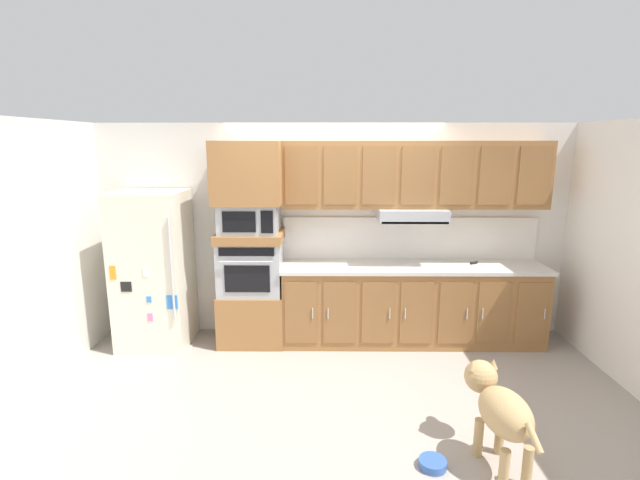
# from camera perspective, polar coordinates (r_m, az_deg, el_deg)

# --- Properties ---
(ground_plane) EXTENTS (9.60, 9.60, 0.00)m
(ground_plane) POSITION_cam_1_polar(r_m,az_deg,el_deg) (4.91, 1.83, -15.81)
(ground_plane) COLOR #9E9389
(back_kitchen_wall) EXTENTS (6.20, 0.12, 2.50)m
(back_kitchen_wall) POSITION_cam_1_polar(r_m,az_deg,el_deg) (5.55, 1.65, 1.21)
(back_kitchen_wall) COLOR silver
(back_kitchen_wall) RESTS_ON ground
(side_panel_left) EXTENTS (0.12, 7.10, 2.50)m
(side_panel_left) POSITION_cam_1_polar(r_m,az_deg,el_deg) (5.21, -30.58, -1.22)
(side_panel_left) COLOR silver
(side_panel_left) RESTS_ON ground
(side_panel_right) EXTENTS (0.12, 7.10, 2.50)m
(side_panel_right) POSITION_cam_1_polar(r_m,az_deg,el_deg) (5.33, 33.62, -1.30)
(side_panel_right) COLOR white
(side_panel_right) RESTS_ON ground
(refrigerator) EXTENTS (0.76, 0.73, 1.76)m
(refrigerator) POSITION_cam_1_polar(r_m,az_deg,el_deg) (5.56, -19.79, -3.42)
(refrigerator) COLOR silver
(refrigerator) RESTS_ON ground
(oven_base_cabinet) EXTENTS (0.74, 0.62, 0.60)m
(oven_base_cabinet) POSITION_cam_1_polar(r_m,az_deg,el_deg) (5.53, -8.27, -9.22)
(oven_base_cabinet) COLOR #996638
(oven_base_cabinet) RESTS_ON ground
(built_in_oven) EXTENTS (0.70, 0.62, 0.60)m
(built_in_oven) POSITION_cam_1_polar(r_m,az_deg,el_deg) (5.34, -8.46, -3.22)
(built_in_oven) COLOR #A8AAAF
(built_in_oven) RESTS_ON oven_base_cabinet
(appliance_mid_shelf) EXTENTS (0.74, 0.62, 0.10)m
(appliance_mid_shelf) POSITION_cam_1_polar(r_m,az_deg,el_deg) (5.26, -8.58, 0.47)
(appliance_mid_shelf) COLOR #996638
(appliance_mid_shelf) RESTS_ON built_in_oven
(microwave) EXTENTS (0.64, 0.54, 0.32)m
(microwave) POSITION_cam_1_polar(r_m,az_deg,el_deg) (5.22, -8.65, 2.72)
(microwave) COLOR #A8AAAF
(microwave) RESTS_ON appliance_mid_shelf
(appliance_upper_cabinet) EXTENTS (0.74, 0.62, 0.68)m
(appliance_upper_cabinet) POSITION_cam_1_polar(r_m,az_deg,el_deg) (5.17, -8.83, 8.20)
(appliance_upper_cabinet) COLOR #996638
(appliance_upper_cabinet) RESTS_ON microwave
(lower_cabinet_run) EXTENTS (2.95, 0.63, 0.88)m
(lower_cabinet_run) POSITION_cam_1_polar(r_m,az_deg,el_deg) (5.51, 11.18, -7.86)
(lower_cabinet_run) COLOR #996638
(lower_cabinet_run) RESTS_ON ground
(countertop_slab) EXTENTS (2.99, 0.64, 0.04)m
(countertop_slab) POSITION_cam_1_polar(r_m,az_deg,el_deg) (5.37, 11.37, -3.23)
(countertop_slab) COLOR beige
(countertop_slab) RESTS_ON lower_cabinet_run
(backsplash_panel) EXTENTS (2.99, 0.02, 0.50)m
(backsplash_panel) POSITION_cam_1_polar(r_m,az_deg,el_deg) (5.59, 10.94, 0.23)
(backsplash_panel) COLOR white
(backsplash_panel) RESTS_ON countertop_slab
(upper_cabinet_with_hood) EXTENTS (2.95, 0.48, 0.88)m
(upper_cabinet_with_hood) POSITION_cam_1_polar(r_m,az_deg,el_deg) (5.32, 11.56, 7.59)
(upper_cabinet_with_hood) COLOR #996638
(upper_cabinet_with_hood) RESTS_ON backsplash_panel
(screwdriver) EXTENTS (0.16, 0.17, 0.03)m
(screwdriver) POSITION_cam_1_polar(r_m,az_deg,el_deg) (5.58, 18.49, -2.69)
(screwdriver) COLOR black
(screwdriver) RESTS_ON countertop_slab
(dog) EXTENTS (0.39, 0.97, 0.68)m
(dog) POSITION_cam_1_polar(r_m,az_deg,el_deg) (3.73, 21.12, -18.54)
(dog) COLOR tan
(dog) RESTS_ON ground
(dog_food_bowl) EXTENTS (0.20, 0.20, 0.06)m
(dog_food_bowl) POSITION_cam_1_polar(r_m,az_deg,el_deg) (3.78, 13.68, -25.14)
(dog_food_bowl) COLOR #3359A5
(dog_food_bowl) RESTS_ON ground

